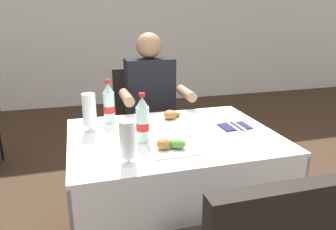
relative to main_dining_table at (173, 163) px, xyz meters
name	(u,v)px	position (x,y,z in m)	size (l,w,h in m)	color
main_dining_table	(173,163)	(0.00, 0.00, 0.00)	(1.12, 0.85, 0.76)	white
chair_far_diner_seat	(143,122)	(0.00, 0.82, -0.03)	(0.44, 0.50, 0.97)	black
seated_diner_far	(152,107)	(0.04, 0.71, 0.13)	(0.50, 0.46, 1.26)	#282D42
plate_near_camera	(172,146)	(-0.07, -0.20, 0.20)	(0.22, 0.22, 0.07)	white
plate_far_diner	(171,117)	(0.06, 0.23, 0.20)	(0.22, 0.22, 0.07)	white
beer_glass_left	(89,113)	(-0.43, 0.17, 0.29)	(0.08, 0.08, 0.22)	white
beer_glass_middle	(128,142)	(-0.30, -0.30, 0.28)	(0.07, 0.07, 0.20)	white
cola_bottle_primary	(109,105)	(-0.31, 0.29, 0.29)	(0.07, 0.07, 0.27)	silver
cola_bottle_secondary	(143,121)	(-0.18, -0.06, 0.29)	(0.07, 0.07, 0.26)	silver
napkin_cutlery_set	(234,126)	(0.38, 0.01, 0.18)	(0.17, 0.19, 0.01)	#231E4C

